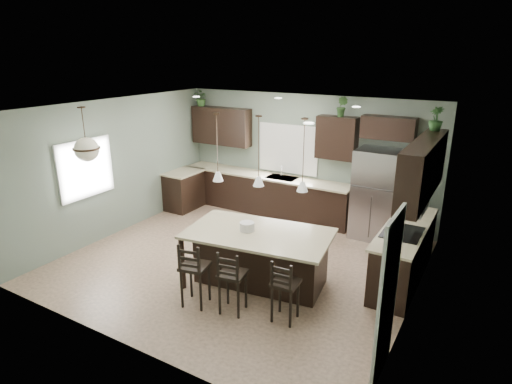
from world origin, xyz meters
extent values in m
plane|color=#9E8466|center=(0.00, 0.00, 0.00)|extent=(6.00, 6.00, 0.00)
cube|color=white|center=(2.98, -1.55, 1.02)|extent=(0.04, 0.82, 2.04)
cube|color=white|center=(-0.40, 2.73, 1.55)|extent=(1.35, 0.02, 1.00)
cube|color=white|center=(-2.98, -0.80, 1.55)|extent=(0.02, 1.10, 1.00)
cube|color=black|center=(-2.70, 1.70, 0.45)|extent=(0.60, 0.90, 0.90)
cube|color=#BCB48E|center=(-2.68, 1.70, 0.92)|extent=(0.66, 0.96, 0.04)
cube|color=black|center=(-0.85, 2.45, 0.45)|extent=(4.20, 0.60, 0.90)
cube|color=#BCB48E|center=(-0.85, 2.43, 0.92)|extent=(4.20, 0.66, 0.04)
cube|color=gray|center=(-0.40, 2.43, 0.94)|extent=(0.70, 0.45, 0.01)
cylinder|color=silver|center=(-0.40, 2.40, 1.08)|extent=(0.02, 0.02, 0.28)
cube|color=black|center=(-2.15, 2.58, 1.95)|extent=(1.55, 0.34, 0.90)
cube|color=black|center=(0.80, 2.58, 1.95)|extent=(0.85, 0.34, 0.90)
cube|color=black|center=(1.85, 2.58, 2.25)|extent=(1.05, 0.34, 0.45)
cube|color=black|center=(2.70, 0.87, 0.45)|extent=(0.60, 2.35, 0.90)
cube|color=#BCB48E|center=(2.68, 0.87, 0.92)|extent=(0.66, 2.35, 0.04)
cube|color=black|center=(2.68, 0.60, 0.94)|extent=(0.58, 0.75, 0.02)
cube|color=gray|center=(2.40, 0.60, 0.45)|extent=(0.01, 0.72, 0.60)
cube|color=black|center=(2.83, 0.87, 1.95)|extent=(0.34, 2.35, 0.90)
cube|color=gray|center=(2.78, 0.60, 1.55)|extent=(0.40, 0.75, 0.40)
cube|color=#9B9CA4|center=(1.80, 2.35, 0.93)|extent=(0.90, 0.74, 1.85)
cube|color=black|center=(0.68, -0.51, 0.46)|extent=(2.47, 1.62, 0.92)
cylinder|color=silver|center=(0.48, -0.54, 0.99)|extent=(0.24, 0.24, 0.14)
cube|color=black|center=(0.16, -1.52, 0.53)|extent=(0.46, 0.46, 1.05)
cube|color=black|center=(0.75, -1.39, 0.51)|extent=(0.43, 0.43, 1.01)
cube|color=black|center=(1.51, -1.20, 0.49)|extent=(0.38, 0.38, 0.98)
imported|color=#325927|center=(-2.70, 2.55, 2.60)|extent=(0.43, 0.40, 0.40)
imported|color=#2C5023|center=(0.88, 2.55, 2.61)|extent=(0.27, 0.23, 0.42)
imported|color=#275123|center=(2.80, 1.80, 2.60)|extent=(0.30, 0.30, 0.40)
plane|color=slate|center=(0.00, 2.75, 1.40)|extent=(6.00, 0.00, 6.00)
plane|color=slate|center=(0.00, -2.75, 1.40)|extent=(6.00, 0.00, 6.00)
plane|color=slate|center=(-3.00, 0.00, 1.40)|extent=(0.00, 5.50, 5.50)
plane|color=slate|center=(3.00, 0.00, 1.40)|extent=(0.00, 5.50, 5.50)
plane|color=white|center=(0.00, 0.00, 2.80)|extent=(6.00, 6.00, 0.00)
camera|label=1|loc=(3.82, -5.97, 3.68)|focal=30.00mm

